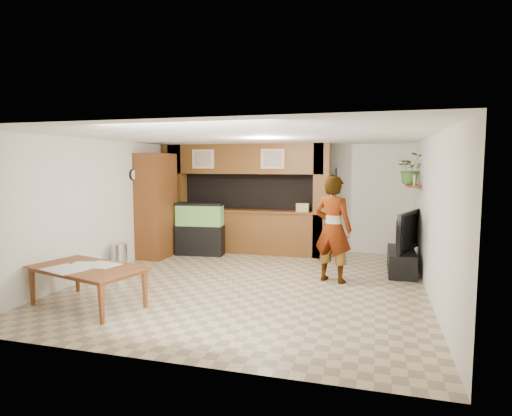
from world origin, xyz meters
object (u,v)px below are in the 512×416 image
(pantry_cabinet, at_px, (156,206))
(aquarium, at_px, (200,229))
(television, at_px, (402,230))
(person, at_px, (333,229))
(dining_table, at_px, (86,287))

(pantry_cabinet, bearing_deg, aquarium, 27.35)
(television, xyz_separation_m, person, (-1.25, -1.02, 0.13))
(pantry_cabinet, relative_size, aquarium, 1.92)
(pantry_cabinet, relative_size, dining_table, 1.37)
(aquarium, bearing_deg, pantry_cabinet, -159.32)
(pantry_cabinet, xyz_separation_m, aquarium, (0.88, 0.45, -0.58))
(aquarium, relative_size, person, 0.64)
(aquarium, height_order, dining_table, aquarium)
(pantry_cabinet, distance_m, dining_table, 3.62)
(television, bearing_deg, pantry_cabinet, 109.72)
(aquarium, bearing_deg, television, -12.59)
(aquarium, bearing_deg, dining_table, -99.26)
(pantry_cabinet, relative_size, television, 1.76)
(pantry_cabinet, height_order, television, pantry_cabinet)
(aquarium, xyz_separation_m, dining_table, (-0.18, -3.89, -0.30))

